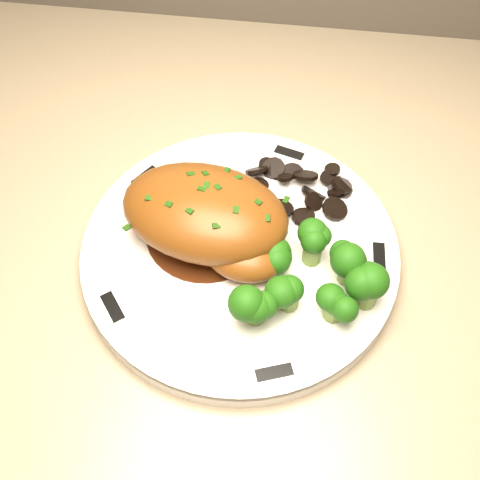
# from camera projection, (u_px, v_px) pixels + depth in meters

# --- Properties ---
(plate) EXTENTS (0.33, 0.33, 0.02)m
(plate) POSITION_uv_depth(u_px,v_px,m) (240.00, 252.00, 0.58)
(plate) COLOR white
(plate) RESTS_ON counter
(rim_accent_0) EXTENTS (0.03, 0.02, 0.00)m
(rim_accent_0) POSITION_uv_depth(u_px,v_px,m) (289.00, 153.00, 0.64)
(rim_accent_0) COLOR black
(rim_accent_0) RESTS_ON plate
(rim_accent_1) EXTENTS (0.03, 0.03, 0.00)m
(rim_accent_1) POSITION_uv_depth(u_px,v_px,m) (145.00, 177.00, 0.62)
(rim_accent_1) COLOR black
(rim_accent_1) RESTS_ON plate
(rim_accent_2) EXTENTS (0.03, 0.03, 0.00)m
(rim_accent_2) POSITION_uv_depth(u_px,v_px,m) (113.00, 307.00, 0.53)
(rim_accent_2) COLOR black
(rim_accent_2) RESTS_ON plate
(rim_accent_3) EXTENTS (0.03, 0.02, 0.00)m
(rim_accent_3) POSITION_uv_depth(u_px,v_px,m) (274.00, 373.00, 0.50)
(rim_accent_3) COLOR black
(rim_accent_3) RESTS_ON plate
(rim_accent_4) EXTENTS (0.01, 0.03, 0.00)m
(rim_accent_4) POSITION_uv_depth(u_px,v_px,m) (379.00, 257.00, 0.57)
(rim_accent_4) COLOR black
(rim_accent_4) RESTS_ON plate
(gravy_pool) EXTENTS (0.12, 0.12, 0.00)m
(gravy_pool) POSITION_uv_depth(u_px,v_px,m) (206.00, 232.00, 0.58)
(gravy_pool) COLOR #3F1C0B
(gravy_pool) RESTS_ON plate
(chicken_breast) EXTENTS (0.18, 0.13, 0.06)m
(chicken_breast) POSITION_uv_depth(u_px,v_px,m) (209.00, 217.00, 0.56)
(chicken_breast) COLOR brown
(chicken_breast) RESTS_ON plate
(mushroom_pile) EXTENTS (0.10, 0.07, 0.03)m
(mushroom_pile) POSITION_uv_depth(u_px,v_px,m) (303.00, 194.00, 0.60)
(mushroom_pile) COLOR black
(mushroom_pile) RESTS_ON plate
(broccoli_florets) EXTENTS (0.12, 0.09, 0.04)m
(broccoli_florets) POSITION_uv_depth(u_px,v_px,m) (313.00, 278.00, 0.52)
(broccoli_florets) COLOR olive
(broccoli_florets) RESTS_ON plate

